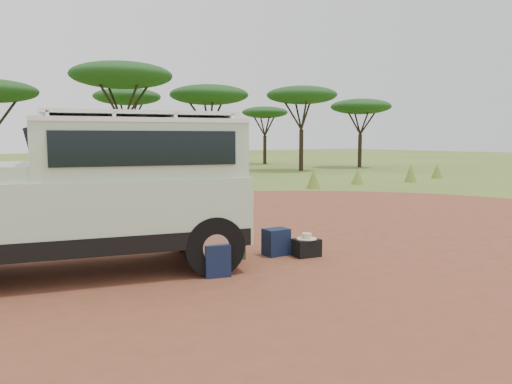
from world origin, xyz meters
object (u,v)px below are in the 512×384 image
safari_vehicle (93,196)px  duffel_navy (276,242)px  hard_case (307,248)px  backpack_navy (217,260)px  backpack_olive (233,244)px  walking_staff (105,217)px  backpack_black (213,257)px

safari_vehicle → duffel_navy: bearing=0.0°
hard_case → backpack_navy: bearing=-164.7°
backpack_navy → hard_case: (1.98, 0.23, -0.09)m
backpack_olive → duffel_navy: bearing=-0.5°
walking_staff → duffel_navy: size_ratio=2.80×
backpack_olive → duffel_navy: (0.80, -0.20, -0.03)m
walking_staff → duffel_navy: (2.51, -1.90, -0.43)m
backpack_black → backpack_navy: backpack_navy is taller
safari_vehicle → backpack_black: safari_vehicle is taller
duffel_navy → backpack_olive: bearing=167.7°
safari_vehicle → duffel_navy: (3.05, -0.73, -0.97)m
walking_staff → backpack_olive: walking_staff is taller
safari_vehicle → backpack_navy: size_ratio=10.79×
walking_staff → hard_case: walking_staff is taller
hard_case → duffel_navy: bearing=144.0°
backpack_navy → duffel_navy: backpack_navy is taller
walking_staff → duffel_navy: 3.18m
backpack_navy → duffel_navy: 1.70m
safari_vehicle → walking_staff: (0.54, 1.17, -0.54)m
safari_vehicle → hard_case: (3.44, -1.12, -1.06)m
safari_vehicle → backpack_navy: 2.21m
backpack_olive → duffel_navy: backpack_olive is taller
backpack_black → duffel_navy: 1.52m
safari_vehicle → backpack_olive: 2.49m
walking_staff → hard_case: (2.90, -2.29, -0.51)m
backpack_navy → hard_case: bearing=22.7°
safari_vehicle → walking_staff: bearing=78.8°
walking_staff → backpack_black: 2.49m
duffel_navy → backpack_navy: bearing=-156.7°
backpack_olive → hard_case: 1.34m
backpack_olive → backpack_navy: bearing=-119.8°
backpack_black → safari_vehicle: bearing=151.7°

